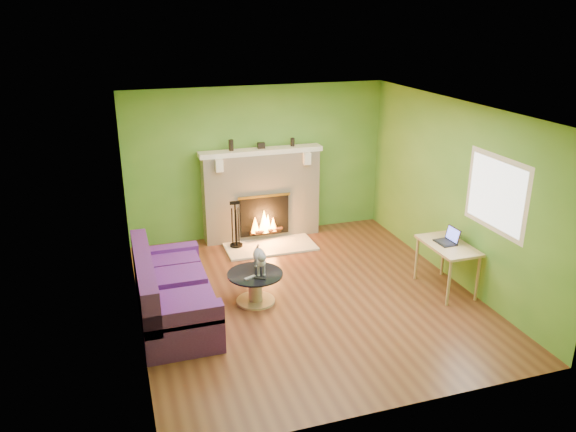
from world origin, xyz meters
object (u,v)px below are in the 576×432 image
Objects in this scene: sofa at (170,294)px; cat at (260,259)px; coffee_table at (255,285)px; desk at (448,250)px.

cat is (1.23, 0.14, 0.26)m from sofa.
sofa reaches higher than coffee_table.
cat is (0.08, 0.05, 0.36)m from coffee_table.
sofa is at bearing -175.66° from coffee_table.
sofa is at bearing -166.46° from cat.
desk is (2.66, -0.46, 0.36)m from coffee_table.
coffee_table is at bearing -140.83° from cat.
sofa is 3.84m from desk.
coffee_table is at bearing 4.34° from sofa.
cat reaches higher than desk.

